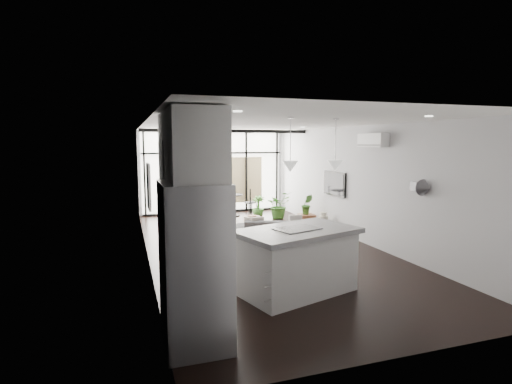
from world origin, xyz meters
TOP-DOWN VIEW (x-y plane):
  - floor at (0.00, 0.00)m, footprint 5.00×10.00m
  - ceiling at (0.00, 0.00)m, footprint 5.00×10.00m
  - wall_left at (-2.50, 0.00)m, footprint 0.02×10.00m
  - wall_right at (2.50, 0.00)m, footprint 0.02×10.00m
  - wall_back at (0.00, 5.00)m, footprint 5.00×0.02m
  - wall_front at (0.00, -5.00)m, footprint 5.00×0.02m
  - glazing at (0.00, 4.88)m, footprint 5.00×0.20m
  - skylight at (0.00, 4.00)m, footprint 4.70×1.90m
  - neighbour_building at (0.00, 4.95)m, footprint 3.50×0.02m
  - island at (-0.34, -2.82)m, footprint 2.14×1.62m
  - cooktop at (-0.34, -2.82)m, footprint 0.79×0.63m
  - fridge at (-2.16, -3.95)m, footprint 0.75×0.94m
  - appliance_column at (-2.13, -3.05)m, footprint 0.62×0.65m
  - upper_cabinets at (-2.12, -3.50)m, footprint 0.62×1.75m
  - pendant_left at (-0.40, -2.65)m, footprint 0.26×0.26m
  - pendant_right at (0.40, -2.65)m, footprint 0.26×0.26m
  - sofa at (0.53, 0.39)m, footprint 2.00×1.17m
  - console_bench at (-0.33, -0.12)m, footprint 1.34×0.41m
  - pouf at (0.41, 1.91)m, footprint 0.47×0.47m
  - crate at (2.10, 1.94)m, footprint 0.44×0.44m
  - plant_tall at (1.71, 3.20)m, footprint 1.03×1.07m
  - plant_med at (1.13, 3.52)m, footprint 0.74×0.81m
  - plant_crate at (2.10, 1.94)m, footprint 0.48×0.66m
  - milk_can at (2.24, 1.16)m, footprint 0.26×0.26m
  - bistro_set at (0.46, 4.05)m, footprint 1.68×1.11m
  - tv at (2.46, 1.00)m, footprint 0.05×1.10m
  - ac_unit at (2.38, -0.80)m, footprint 0.22×0.90m
  - framed_art at (-2.47, -0.50)m, footprint 0.04×0.70m

SIDE VIEW (x-z plane):
  - floor at x=0.00m, z-range 0.00..0.00m
  - crate at x=2.10m, z-range 0.00..0.32m
  - pouf at x=0.41m, z-range 0.00..0.37m
  - plant_med at x=1.13m, z-range 0.00..0.40m
  - console_bench at x=-0.33m, z-range 0.00..0.42m
  - milk_can at x=2.24m, z-range 0.00..0.51m
  - plant_tall at x=1.71m, z-range 0.00..0.66m
  - bistro_set at x=0.46m, z-range 0.00..0.75m
  - sofa at x=0.53m, z-range 0.00..0.75m
  - plant_crate at x=2.10m, z-range 0.32..0.58m
  - island at x=-0.34m, z-range 0.00..1.04m
  - fridge at x=-2.16m, z-range 0.00..1.95m
  - cooktop at x=-0.34m, z-range 1.04..1.05m
  - neighbour_building at x=0.00m, z-range 0.30..1.90m
  - appliance_column at x=-2.13m, z-range 0.00..2.42m
  - tv at x=2.46m, z-range 0.98..1.62m
  - wall_left at x=-2.50m, z-range 0.00..2.80m
  - wall_right at x=2.50m, z-range 0.00..2.80m
  - wall_back at x=0.00m, z-range 0.00..2.80m
  - wall_front at x=0.00m, z-range 0.00..2.80m
  - glazing at x=0.00m, z-range 0.00..2.80m
  - framed_art at x=-2.47m, z-range 1.10..2.00m
  - pendant_left at x=-0.40m, z-range 1.93..2.11m
  - pendant_right at x=0.40m, z-range 1.93..2.11m
  - upper_cabinets at x=-2.12m, z-range 1.92..2.78m
  - ac_unit at x=2.38m, z-range 2.30..2.60m
  - skylight at x=0.00m, z-range 2.74..2.80m
  - ceiling at x=0.00m, z-range 2.80..2.80m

